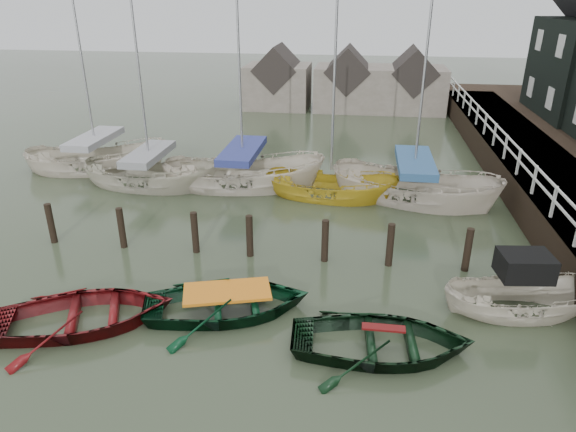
% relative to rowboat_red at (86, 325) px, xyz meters
% --- Properties ---
extents(ground, '(120.00, 120.00, 0.00)m').
position_rel_rowboat_red_xyz_m(ground, '(4.60, 1.28, 0.00)').
color(ground, '#2A3521').
rests_on(ground, ground).
extents(pier, '(3.04, 32.00, 2.70)m').
position_rel_rowboat_red_xyz_m(pier, '(14.07, 11.28, 0.71)').
color(pier, black).
rests_on(pier, ground).
extents(mooring_pilings, '(13.72, 0.22, 1.80)m').
position_rel_rowboat_red_xyz_m(mooring_pilings, '(3.48, 4.28, 0.50)').
color(mooring_pilings, black).
rests_on(mooring_pilings, ground).
extents(far_sheds, '(14.00, 4.08, 4.39)m').
position_rel_rowboat_red_xyz_m(far_sheds, '(5.43, 27.28, 1.86)').
color(far_sheds, '#665B51').
rests_on(far_sheds, ground).
extents(rowboat_red, '(5.33, 4.64, 0.92)m').
position_rel_rowboat_red_xyz_m(rowboat_red, '(0.00, 0.00, 0.00)').
color(rowboat_red, '#580C0E').
rests_on(rowboat_red, ground).
extents(rowboat_green, '(5.05, 4.21, 0.90)m').
position_rel_rowboat_red_xyz_m(rowboat_green, '(3.49, 1.05, 0.00)').
color(rowboat_green, black).
rests_on(rowboat_green, ground).
extents(rowboat_dkgreen, '(4.48, 3.35, 0.89)m').
position_rel_rowboat_red_xyz_m(rowboat_dkgreen, '(7.49, -0.01, 0.00)').
color(rowboat_dkgreen, black).
rests_on(rowboat_dkgreen, ground).
extents(motorboat, '(4.21, 1.99, 2.43)m').
position_rel_rowboat_red_xyz_m(motorboat, '(11.12, 2.15, 0.11)').
color(motorboat, beige).
rests_on(motorboat, ground).
extents(sailboat_a, '(6.45, 2.95, 11.00)m').
position_rel_rowboat_red_xyz_m(sailboat_a, '(-2.22, 9.99, 0.06)').
color(sailboat_a, '#BCB6A0').
rests_on(sailboat_a, ground).
extents(sailboat_b, '(7.29, 3.45, 12.55)m').
position_rel_rowboat_red_xyz_m(sailboat_b, '(1.78, 10.51, 0.06)').
color(sailboat_b, beige).
rests_on(sailboat_b, ground).
extents(sailboat_c, '(5.81, 2.85, 9.90)m').
position_rel_rowboat_red_xyz_m(sailboat_c, '(5.61, 9.82, 0.02)').
color(sailboat_c, gold).
rests_on(sailboat_c, ground).
extents(sailboat_d, '(7.47, 4.89, 12.75)m').
position_rel_rowboat_red_xyz_m(sailboat_d, '(8.92, 9.93, 0.06)').
color(sailboat_d, beige).
rests_on(sailboat_d, ground).
extents(sailboat_e, '(7.03, 4.01, 9.75)m').
position_rel_rowboat_red_xyz_m(sailboat_e, '(-5.57, 11.74, 0.06)').
color(sailboat_e, beige).
rests_on(sailboat_e, ground).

